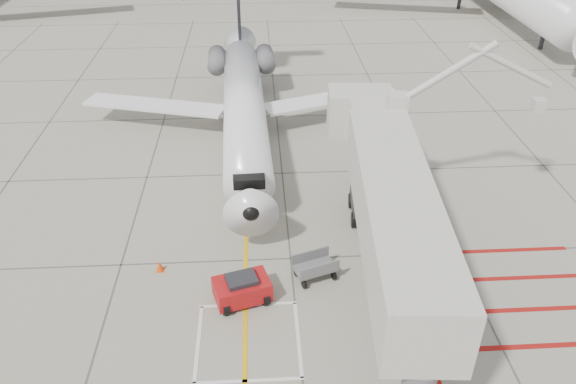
{
  "coord_description": "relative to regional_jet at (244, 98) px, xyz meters",
  "views": [
    {
      "loc": [
        -1.34,
        -16.79,
        17.11
      ],
      "look_at": [
        0.0,
        6.0,
        2.5
      ],
      "focal_mm": 35.0,
      "sensor_mm": 36.0,
      "label": 1
    }
  ],
  "objects": [
    {
      "name": "ground_plane",
      "position": [
        2.14,
        -14.75,
        -3.7
      ],
      "size": [
        260.0,
        260.0,
        0.0
      ],
      "primitive_type": "plane",
      "color": "#9A9685",
      "rests_on": "ground"
    },
    {
      "name": "regional_jet",
      "position": [
        0.0,
        0.0,
        0.0
      ],
      "size": [
        23.33,
        28.99,
        7.41
      ],
      "primitive_type": null,
      "rotation": [
        0.0,
        0.0,
        0.03
      ],
      "color": "white",
      "rests_on": "ground_plane"
    },
    {
      "name": "jet_bridge",
      "position": [
        6.18,
        -13.46,
        0.09
      ],
      "size": [
        10.38,
        19.59,
        7.59
      ],
      "primitive_type": null,
      "rotation": [
        0.0,
        0.0,
        -0.08
      ],
      "color": "beige",
      "rests_on": "ground_plane"
    },
    {
      "name": "pushback_tug",
      "position": [
        -0.12,
        -13.44,
        -3.02
      ],
      "size": [
        2.66,
        2.07,
        1.37
      ],
      "primitive_type": null,
      "rotation": [
        0.0,
        0.0,
        0.29
      ],
      "color": "#A91013",
      "rests_on": "ground_plane"
    },
    {
      "name": "baggage_cart",
      "position": [
        3.16,
        -12.14,
        -3.11
      ],
      "size": [
        2.16,
        1.74,
        1.18
      ],
      "primitive_type": null,
      "rotation": [
        0.0,
        0.0,
        0.34
      ],
      "color": "#5D5E63",
      "rests_on": "ground_plane"
    },
    {
      "name": "ground_power_unit",
      "position": [
        7.77,
        -13.66,
        -2.79
      ],
      "size": [
        2.35,
        1.41,
        1.83
      ],
      "primitive_type": null,
      "rotation": [
        0.0,
        0.0,
        -0.02
      ],
      "color": "beige",
      "rests_on": "ground_plane"
    },
    {
      "name": "cone_nose",
      "position": [
        -3.96,
        -11.24,
        -3.45
      ],
      "size": [
        0.37,
        0.37,
        0.51
      ],
      "primitive_type": "cone",
      "color": "#DA400B",
      "rests_on": "ground_plane"
    },
    {
      "name": "cone_side",
      "position": [
        0.49,
        -8.54,
        -3.49
      ],
      "size": [
        0.31,
        0.31,
        0.43
      ],
      "primitive_type": "cone",
      "color": "#E9490C",
      "rests_on": "ground_plane"
    }
  ]
}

